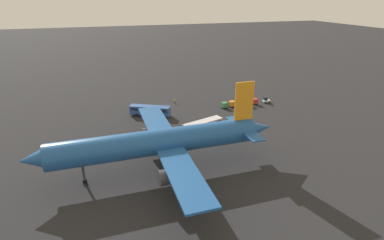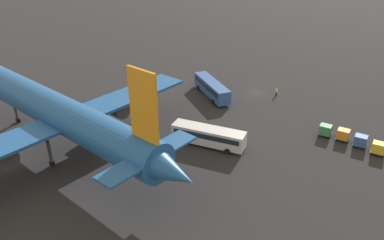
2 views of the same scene
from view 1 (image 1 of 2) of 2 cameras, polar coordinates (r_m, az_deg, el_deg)
name	(u,v)px [view 1 (image 1 of 2)]	position (r m, az deg, el deg)	size (l,w,h in m)	color
ground_plane	(164,106)	(104.68, -5.27, 2.73)	(600.00, 600.00, 0.00)	#232326
airplane	(160,142)	(63.50, -6.12, -4.25)	(53.25, 45.67, 18.47)	#1E5193
shuttle_bus_near	(150,110)	(95.68, -8.00, 1.90)	(12.60, 8.41, 3.26)	#2D5199
shuttle_bus_far	(203,125)	(83.90, 2.11, -1.00)	(12.41, 6.29, 3.13)	silver
baggage_tug	(266,100)	(110.15, 13.93, 3.69)	(2.45, 1.70, 2.10)	white
worker_person	(175,101)	(106.33, -3.31, 3.61)	(0.38, 0.38, 1.74)	#1E1E2D
cargo_cart_red	(255,101)	(107.42, 11.85, 3.54)	(2.25, 1.99, 2.06)	#38383D
cargo_cart_yellow	(248,102)	(105.62, 10.61, 3.30)	(2.25, 1.99, 2.06)	#38383D
cargo_cart_blue	(240,103)	(104.69, 9.09, 3.23)	(2.25, 1.99, 2.06)	#38383D
cargo_cart_orange	(232,104)	(103.63, 7.60, 3.12)	(2.25, 1.99, 2.06)	#38383D
cargo_cart_green	(225,105)	(102.08, 6.22, 2.88)	(2.25, 1.99, 2.06)	#38383D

